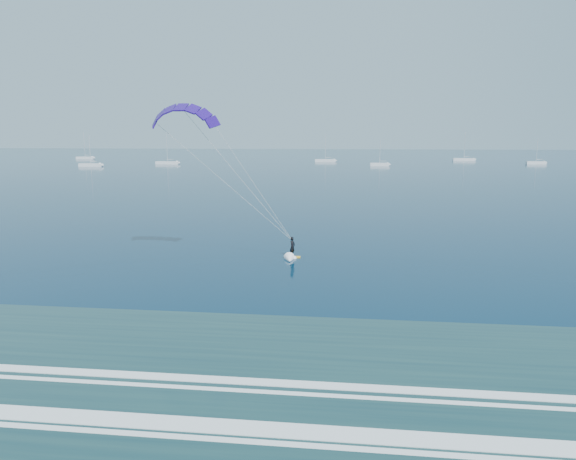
# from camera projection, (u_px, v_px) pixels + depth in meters

# --- Properties ---
(kitesurfer_rig) EXTENTS (14.24, 6.71, 15.72)m
(kitesurfer_rig) POSITION_uv_depth(u_px,v_px,m) (238.00, 176.00, 47.46)
(kitesurfer_rig) COLOR yellow
(kitesurfer_rig) RESTS_ON ground
(sailboat_0) EXTENTS (9.13, 2.40, 12.36)m
(sailboat_0) POSITION_uv_depth(u_px,v_px,m) (91.00, 165.00, 199.68)
(sailboat_0) COLOR silver
(sailboat_0) RESTS_ON ground
(sailboat_1) EXTENTS (9.75, 2.40, 13.25)m
(sailboat_1) POSITION_uv_depth(u_px,v_px,m) (168.00, 163.00, 215.73)
(sailboat_1) COLOR silver
(sailboat_1) RESTS_ON ground
(sailboat_2) EXTENTS (9.38, 2.40, 12.56)m
(sailboat_2) POSITION_uv_depth(u_px,v_px,m) (325.00, 160.00, 235.63)
(sailboat_2) COLOR silver
(sailboat_2) RESTS_ON ground
(sailboat_3) EXTENTS (7.35, 2.40, 10.38)m
(sailboat_3) POSITION_uv_depth(u_px,v_px,m) (380.00, 164.00, 203.70)
(sailboat_3) COLOR silver
(sailboat_3) RESTS_ON ground
(sailboat_4) EXTENTS (10.23, 2.40, 13.70)m
(sailboat_4) POSITION_uv_depth(u_px,v_px,m) (464.00, 159.00, 246.39)
(sailboat_4) COLOR silver
(sailboat_4) RESTS_ON ground
(sailboat_5) EXTENTS (7.78, 2.40, 10.75)m
(sailboat_5) POSITION_uv_depth(u_px,v_px,m) (536.00, 163.00, 216.11)
(sailboat_5) COLOR silver
(sailboat_5) RESTS_ON ground
(sailboat_7) EXTENTS (9.14, 2.40, 13.51)m
(sailboat_7) POSITION_uv_depth(u_px,v_px,m) (85.00, 158.00, 264.33)
(sailboat_7) COLOR silver
(sailboat_7) RESTS_ON ground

